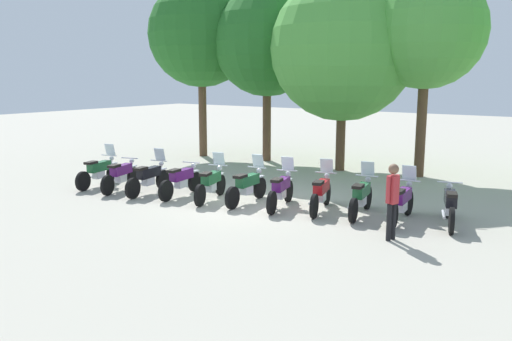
% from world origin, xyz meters
% --- Properties ---
extents(ground_plane, '(80.00, 80.00, 0.00)m').
position_xyz_m(ground_plane, '(0.00, 0.00, 0.00)').
color(ground_plane, '#ADA899').
extents(motorcycle_0, '(0.72, 2.16, 1.37)m').
position_xyz_m(motorcycle_0, '(-5.48, -0.84, 0.52)').
color(motorcycle_0, black).
rests_on(motorcycle_0, ground_plane).
extents(motorcycle_1, '(0.86, 2.12, 0.99)m').
position_xyz_m(motorcycle_1, '(-4.38, -0.85, 0.50)').
color(motorcycle_1, black).
rests_on(motorcycle_1, ground_plane).
extents(motorcycle_2, '(0.65, 2.17, 1.37)m').
position_xyz_m(motorcycle_2, '(-3.29, -0.68, 0.52)').
color(motorcycle_2, black).
rests_on(motorcycle_2, ground_plane).
extents(motorcycle_3, '(0.62, 2.18, 0.99)m').
position_xyz_m(motorcycle_3, '(-2.19, -0.37, 0.50)').
color(motorcycle_3, black).
rests_on(motorcycle_3, ground_plane).
extents(motorcycle_4, '(0.83, 2.13, 1.37)m').
position_xyz_m(motorcycle_4, '(-1.11, -0.25, 0.52)').
color(motorcycle_4, black).
rests_on(motorcycle_4, ground_plane).
extents(motorcycle_5, '(0.62, 2.19, 1.37)m').
position_xyz_m(motorcycle_5, '(-0.01, 0.07, 0.52)').
color(motorcycle_5, black).
rests_on(motorcycle_5, ground_plane).
extents(motorcycle_6, '(0.78, 2.15, 1.37)m').
position_xyz_m(motorcycle_6, '(1.08, 0.18, 0.52)').
color(motorcycle_6, black).
rests_on(motorcycle_6, ground_plane).
extents(motorcycle_7, '(0.79, 2.14, 1.37)m').
position_xyz_m(motorcycle_7, '(2.17, 0.51, 0.52)').
color(motorcycle_7, black).
rests_on(motorcycle_7, ground_plane).
extents(motorcycle_8, '(0.64, 2.18, 1.37)m').
position_xyz_m(motorcycle_8, '(3.27, 0.70, 0.52)').
color(motorcycle_8, black).
rests_on(motorcycle_8, ground_plane).
extents(motorcycle_9, '(0.62, 2.19, 1.37)m').
position_xyz_m(motorcycle_9, '(4.37, 0.71, 0.52)').
color(motorcycle_9, black).
rests_on(motorcycle_9, ground_plane).
extents(motorcycle_10, '(0.87, 2.11, 0.99)m').
position_xyz_m(motorcycle_10, '(5.45, 1.09, 0.50)').
color(motorcycle_10, black).
rests_on(motorcycle_10, ground_plane).
extents(person_0, '(0.28, 0.41, 1.75)m').
position_xyz_m(person_0, '(4.70, -0.93, 1.03)').
color(person_0, black).
rests_on(person_0, ground_plane).
extents(tree_0, '(4.71, 4.71, 7.86)m').
position_xyz_m(tree_0, '(-7.03, 6.33, 5.48)').
color(tree_0, brown).
rests_on(tree_0, ground_plane).
extents(tree_1, '(4.55, 4.55, 7.33)m').
position_xyz_m(tree_1, '(-3.86, 6.88, 5.04)').
color(tree_1, brown).
rests_on(tree_1, ground_plane).
extents(tree_2, '(5.54, 5.54, 7.47)m').
position_xyz_m(tree_2, '(-0.18, 6.53, 4.70)').
color(tree_2, brown).
rests_on(tree_2, ground_plane).
extents(tree_3, '(4.17, 4.17, 7.35)m').
position_xyz_m(tree_3, '(2.79, 7.01, 5.24)').
color(tree_3, brown).
rests_on(tree_3, ground_plane).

